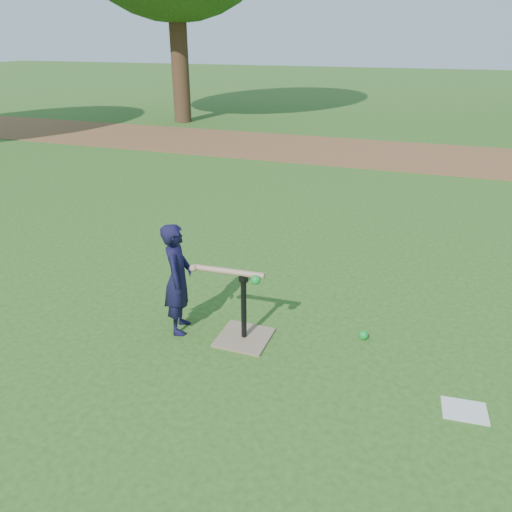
% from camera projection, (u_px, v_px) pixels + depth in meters
% --- Properties ---
extents(ground, '(80.00, 80.00, 0.00)m').
position_uv_depth(ground, '(262.00, 321.00, 4.54)').
color(ground, '#285116').
rests_on(ground, ground).
extents(dirt_strip, '(24.00, 3.00, 0.01)m').
position_uv_depth(dirt_strip, '(374.00, 153.00, 10.98)').
color(dirt_strip, brown).
rests_on(dirt_strip, ground).
extents(child, '(0.34, 0.42, 0.99)m').
position_uv_depth(child, '(178.00, 279.00, 4.22)').
color(child, black).
rests_on(child, ground).
extents(wiffle_ball_ground, '(0.08, 0.08, 0.08)m').
position_uv_depth(wiffle_ball_ground, '(364.00, 335.00, 4.25)').
color(wiffle_ball_ground, '#0D962D').
rests_on(wiffle_ball_ground, ground).
extents(clipboard, '(0.32, 0.25, 0.01)m').
position_uv_depth(clipboard, '(465.00, 410.00, 3.45)').
color(clipboard, silver).
rests_on(clipboard, ground).
extents(batting_tee, '(0.43, 0.43, 0.61)m').
position_uv_depth(batting_tee, '(244.00, 328.00, 4.23)').
color(batting_tee, '#887156').
rests_on(batting_tee, ground).
extents(swing_action, '(0.63, 0.12, 0.09)m').
position_uv_depth(swing_action, '(230.00, 273.00, 4.03)').
color(swing_action, '#A77F61').
rests_on(swing_action, ground).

